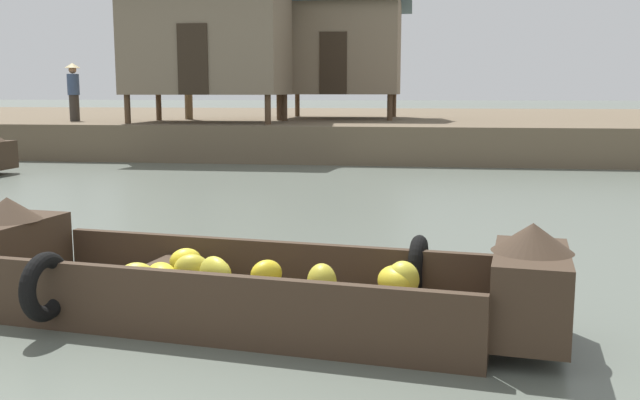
{
  "coord_description": "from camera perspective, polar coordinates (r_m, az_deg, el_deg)",
  "views": [
    {
      "loc": [
        2.37,
        -1.59,
        1.78
      ],
      "look_at": [
        1.32,
        5.77,
        0.64
      ],
      "focal_mm": 39.49,
      "sensor_mm": 36.0,
      "label": 1
    }
  ],
  "objects": [
    {
      "name": "ground_plane",
      "position": [
        11.96,
        -3.43,
        0.14
      ],
      "size": [
        300.0,
        300.0,
        0.0
      ],
      "primitive_type": "plane",
      "color": "#596056"
    },
    {
      "name": "riverbank_strip",
      "position": [
        27.21,
        3.09,
        5.96
      ],
      "size": [
        160.0,
        20.0,
        0.95
      ],
      "primitive_type": "cube",
      "color": "brown",
      "rests_on": "ground"
    },
    {
      "name": "banana_boat",
      "position": [
        5.56,
        -6.38,
        -6.68
      ],
      "size": [
        4.91,
        1.74,
        0.9
      ],
      "color": "#3D2D21",
      "rests_on": "ground"
    },
    {
      "name": "stilt_house_left",
      "position": [
        20.0,
        -9.08,
        12.8
      ],
      "size": [
        4.92,
        3.18,
        4.31
      ],
      "color": "#4C3826",
      "rests_on": "riverbank_strip"
    },
    {
      "name": "stilt_house_mid_left",
      "position": [
        22.72,
        1.65,
        12.48
      ],
      "size": [
        4.42,
        4.05,
        4.66
      ],
      "color": "#4C3826",
      "rests_on": "riverbank_strip"
    },
    {
      "name": "vendor_person",
      "position": [
        21.78,
        -19.35,
        8.5
      ],
      "size": [
        0.44,
        0.44,
        1.66
      ],
      "color": "#332D28",
      "rests_on": "riverbank_strip"
    }
  ]
}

